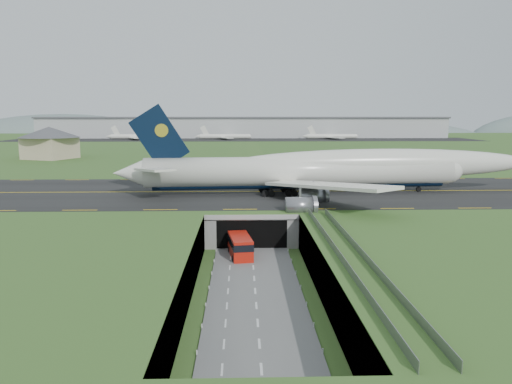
{
  "coord_description": "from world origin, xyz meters",
  "views": [
    {
      "loc": [
        -1.67,
        -74.42,
        22.54
      ],
      "look_at": [
        1.06,
        20.0,
        8.03
      ],
      "focal_mm": 35.0,
      "sensor_mm": 36.0,
      "label": 1
    }
  ],
  "objects": [
    {
      "name": "jumbo_jet",
      "position": [
        17.09,
        30.08,
        11.22
      ],
      "size": [
        90.14,
        58.62,
        19.44
      ],
      "rotation": [
        0.0,
        0.0,
        0.07
      ],
      "color": "silver",
      "rests_on": "ground"
    },
    {
      "name": "shuttle_tram",
      "position": [
        -1.96,
        3.2,
        1.85
      ],
      "size": [
        4.26,
        8.69,
        3.38
      ],
      "rotation": [
        0.0,
        0.0,
        0.14
      ],
      "color": "red",
      "rests_on": "ground"
    },
    {
      "name": "taxiway",
      "position": [
        0.0,
        33.0,
        6.09
      ],
      "size": [
        800.0,
        44.0,
        0.18
      ],
      "primitive_type": "cube",
      "color": "black",
      "rests_on": "airfield_deck"
    },
    {
      "name": "tunnel_portal",
      "position": [
        0.0,
        16.71,
        3.33
      ],
      "size": [
        17.0,
        22.3,
        6.0
      ],
      "color": "gray",
      "rests_on": "ground"
    },
    {
      "name": "airfield_deck",
      "position": [
        0.0,
        0.0,
        3.0
      ],
      "size": [
        800.0,
        800.0,
        6.0
      ],
      "primitive_type": "cube",
      "color": "gray",
      "rests_on": "ground"
    },
    {
      "name": "cargo_terminal",
      "position": [
        -0.09,
        299.41,
        13.96
      ],
      "size": [
        320.0,
        67.0,
        15.6
      ],
      "color": "#B2B2B2",
      "rests_on": "ground"
    },
    {
      "name": "service_building",
      "position": [
        -75.19,
        119.35,
        13.31
      ],
      "size": [
        29.36,
        29.36,
        12.34
      ],
      "rotation": [
        0.0,
        0.0,
        -0.38
      ],
      "color": "#C7B290",
      "rests_on": "ground"
    },
    {
      "name": "trench_road",
      "position": [
        0.0,
        -7.5,
        0.1
      ],
      "size": [
        12.0,
        75.0,
        0.2
      ],
      "primitive_type": "cube",
      "color": "slate",
      "rests_on": "ground"
    },
    {
      "name": "ground",
      "position": [
        0.0,
        0.0,
        0.0
      ],
      "size": [
        900.0,
        900.0,
        0.0
      ],
      "primitive_type": "plane",
      "color": "#335D25",
      "rests_on": "ground"
    },
    {
      "name": "guideway",
      "position": [
        11.0,
        -19.11,
        5.32
      ],
      "size": [
        3.0,
        53.0,
        7.05
      ],
      "color": "#A8A8A3",
      "rests_on": "ground"
    },
    {
      "name": "distant_hills",
      "position": [
        64.38,
        430.0,
        -4.0
      ],
      "size": [
        700.0,
        91.0,
        60.0
      ],
      "color": "slate",
      "rests_on": "ground"
    }
  ]
}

